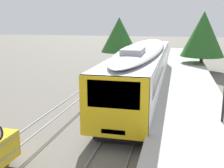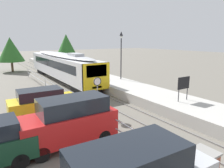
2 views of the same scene
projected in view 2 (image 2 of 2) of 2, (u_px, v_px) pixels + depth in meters
The scene contains 13 objects.
ground_plane at pixel (46, 88), 23.60m from camera, with size 160.00×160.00×0.00m, color #6B665B.
track_rails at pixel (71, 84), 25.18m from camera, with size 3.20×60.00×0.14m.
commuter_train at pixel (62, 65), 27.15m from camera, with size 2.82×19.34×3.74m.
station_platform at pixel (95, 78), 26.81m from camera, with size 3.90×60.00×0.90m, color #B7B5AD.
platform_lamp_mid_platform at pixel (121, 46), 23.16m from camera, with size 0.34×0.34×5.35m.
platform_notice_board at pixel (184, 84), 15.28m from camera, with size 1.20×0.08×1.80m.
speed_limit_sign at pixel (97, 87), 14.62m from camera, with size 0.61×0.10×2.81m.
brick_utility_cabinet at pixel (201, 165), 8.13m from camera, with size 1.21×0.99×1.13m.
carpark_fence at pixel (79, 103), 15.03m from camera, with size 0.06×36.06×1.25m.
parked_van_red at pixel (70, 121), 10.68m from camera, with size 4.91×1.98×2.51m.
parked_suv_yellow at pixel (43, 102), 14.57m from camera, with size 4.65×2.03×2.04m.
tree_behind_carpark at pixel (66, 47), 38.46m from camera, with size 4.55×4.55×6.31m.
tree_behind_station_far at pixel (11, 49), 34.67m from camera, with size 4.27×4.27×5.74m.
Camera 2 is at (-9.11, -1.40, 5.40)m, focal length 33.28 mm.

